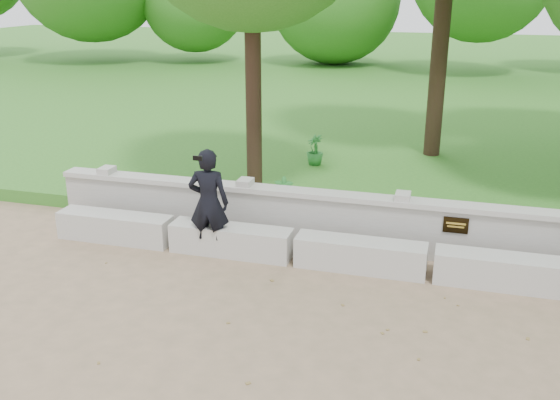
{
  "coord_description": "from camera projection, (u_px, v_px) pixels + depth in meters",
  "views": [
    {
      "loc": [
        0.17,
        -6.4,
        3.96
      ],
      "look_at": [
        -2.23,
        1.95,
        0.94
      ],
      "focal_mm": 40.0,
      "sensor_mm": 36.0,
      "label": 1
    }
  ],
  "objects": [
    {
      "name": "shrub_a",
      "position": [
        284.0,
        195.0,
        10.64
      ],
      "size": [
        0.38,
        0.31,
        0.61
      ],
      "primitive_type": "imported",
      "rotation": [
        0.0,
        0.0,
        0.33
      ],
      "color": "#27742C",
      "rests_on": "lawn"
    },
    {
      "name": "concrete_bench",
      "position": [
        430.0,
        263.0,
        8.81
      ],
      "size": [
        11.9,
        0.45,
        0.45
      ],
      "color": "#BAB7AF",
      "rests_on": "ground"
    },
    {
      "name": "parapet_wall",
      "position": [
        434.0,
        230.0,
        9.37
      ],
      "size": [
        12.5,
        0.35,
        0.9
      ],
      "color": "#AFACA5",
      "rests_on": "ground"
    },
    {
      "name": "man_main",
      "position": [
        209.0,
        203.0,
        9.38
      ],
      "size": [
        0.66,
        0.6,
        1.68
      ],
      "color": "black",
      "rests_on": "ground"
    },
    {
      "name": "shrub_d",
      "position": [
        315.0,
        150.0,
        13.41
      ],
      "size": [
        0.49,
        0.48,
        0.65
      ],
      "primitive_type": "imported",
      "rotation": [
        0.0,
        0.0,
        5.62
      ],
      "color": "#27742C",
      "rests_on": "lawn"
    },
    {
      "name": "ground",
      "position": [
        420.0,
        348.0,
        7.16
      ],
      "size": [
        80.0,
        80.0,
        0.0
      ],
      "primitive_type": "plane",
      "color": "#96795C",
      "rests_on": "ground"
    },
    {
      "name": "lawn",
      "position": [
        452.0,
        111.0,
        19.83
      ],
      "size": [
        40.0,
        22.0,
        0.25
      ],
      "primitive_type": "cube",
      "color": "#2F6B21",
      "rests_on": "ground"
    }
  ]
}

